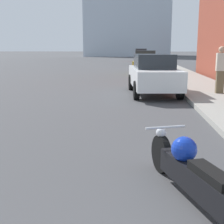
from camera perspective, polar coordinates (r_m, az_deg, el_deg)
The scene contains 7 objects.
sidewalk at distance 39.76m, azimuth 8.92°, elevation 8.79°, with size 2.58×240.00×0.15m.
motorcycle at distance 4.05m, azimuth 14.65°, elevation -10.79°, with size 1.06×2.56×0.77m.
parked_car_white at distance 13.15m, azimuth 7.55°, elevation 6.93°, with size 2.13×4.72×1.66m.
parked_car_yellow at distance 24.11m, azimuth 6.17°, elevation 9.01°, with size 2.03×4.42×1.74m.
parked_car_black at distance 37.03m, azimuth 5.70°, elevation 9.84°, with size 1.93×4.13×1.62m.
parked_car_red at distance 47.15m, azimuth 5.33°, elevation 10.30°, with size 2.04×4.19×1.86m.
pedestrian at distance 13.02m, azimuth 19.25°, elevation 7.45°, with size 0.36×0.26×1.83m.
Camera 1 is at (1.62, 0.41, 1.89)m, focal length 50.00 mm.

